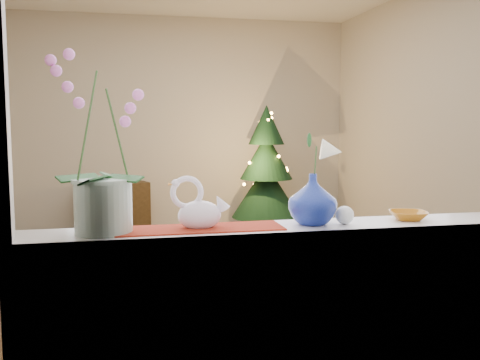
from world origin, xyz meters
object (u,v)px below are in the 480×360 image
object	(u,v)px
orchid_pot	(101,143)
amber_dish	(408,216)
swan	(199,204)
paperweight	(345,215)
side_table	(113,207)
xmas_tree	(266,169)
blue_vase	(313,195)

from	to	relation	value
orchid_pot	amber_dish	distance (m)	1.34
swan	paperweight	world-z (taller)	swan
orchid_pot	side_table	size ratio (longest dim) A/B	0.86
swan	orchid_pot	bearing A→B (deg)	-163.71
swan	xmas_tree	distance (m)	4.50
orchid_pot	blue_vase	distance (m)	0.88
orchid_pot	amber_dish	world-z (taller)	orchid_pot
paperweight	side_table	bearing A→B (deg)	102.88
orchid_pot	xmas_tree	world-z (taller)	orchid_pot
blue_vase	xmas_tree	size ratio (longest dim) A/B	0.16
orchid_pot	xmas_tree	bearing A→B (deg)	67.28
orchid_pot	xmas_tree	distance (m)	4.65
orchid_pot	swan	xyz separation A→B (m)	(0.38, 0.01, -0.25)
orchid_pot	blue_vase	world-z (taller)	orchid_pot
swan	side_table	distance (m)	4.69
swan	xmas_tree	size ratio (longest dim) A/B	0.15
swan	xmas_tree	xyz separation A→B (m)	(1.41, 4.26, -0.24)
amber_dish	side_table	bearing A→B (deg)	106.62
orchid_pot	swan	size ratio (longest dim) A/B	2.93
side_table	blue_vase	bearing A→B (deg)	-99.11
swan	amber_dish	size ratio (longest dim) A/B	1.72
orchid_pot	paperweight	distance (m)	1.04
blue_vase	amber_dish	xyz separation A→B (m)	(0.45, 0.00, -0.11)
swan	paperweight	size ratio (longest dim) A/B	3.07
side_table	xmas_tree	bearing A→B (deg)	-31.09
paperweight	swan	bearing A→B (deg)	177.05
xmas_tree	side_table	distance (m)	1.95
blue_vase	xmas_tree	distance (m)	4.37
swan	side_table	bearing A→B (deg)	111.03
orchid_pot	paperweight	xyz separation A→B (m)	(0.99, -0.03, -0.31)
amber_dish	paperweight	bearing A→B (deg)	-173.83
orchid_pot	xmas_tree	size ratio (longest dim) A/B	0.45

